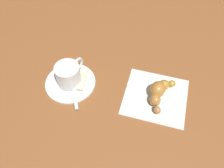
{
  "coord_description": "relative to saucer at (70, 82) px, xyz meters",
  "views": [
    {
      "loc": [
        -0.05,
        0.36,
        0.52
      ],
      "look_at": [
        -0.0,
        -0.0,
        0.03
      ],
      "focal_mm": 37.2,
      "sensor_mm": 36.0,
      "label": 1
    }
  ],
  "objects": [
    {
      "name": "sugar_packet",
      "position": [
        -0.03,
        -0.0,
        0.01
      ],
      "size": [
        0.02,
        0.06,
        0.01
      ],
      "primitive_type": "cube",
      "rotation": [
        0.0,
        0.0,
        10.98
      ],
      "color": "beige",
      "rests_on": "saucer"
    },
    {
      "name": "napkin",
      "position": [
        -0.24,
        0.02,
        -0.0
      ],
      "size": [
        0.18,
        0.18,
        0.0
      ],
      "primitive_type": "cube",
      "rotation": [
        0.0,
        0.0,
        -0.15
      ],
      "color": "silver",
      "rests_on": "ground"
    },
    {
      "name": "teaspoon",
      "position": [
        -0.01,
        -0.0,
        0.01
      ],
      "size": [
        0.06,
        0.14,
        0.01
      ],
      "color": "silver",
      "rests_on": "saucer"
    },
    {
      "name": "saucer",
      "position": [
        0.0,
        0.0,
        0.0
      ],
      "size": [
        0.14,
        0.14,
        0.01
      ],
      "primitive_type": "cylinder",
      "color": "white",
      "rests_on": "ground"
    },
    {
      "name": "croissant",
      "position": [
        -0.24,
        0.01,
        0.02
      ],
      "size": [
        0.08,
        0.11,
        0.04
      ],
      "color": "#A58430",
      "rests_on": "napkin"
    },
    {
      "name": "espresso_cup",
      "position": [
        0.0,
        -0.0,
        0.03
      ],
      "size": [
        0.07,
        0.09,
        0.06
      ],
      "color": "white",
      "rests_on": "saucer"
    },
    {
      "name": "ground_plane",
      "position": [
        -0.12,
        0.01,
        -0.0
      ],
      "size": [
        1.8,
        1.8,
        0.0
      ],
      "primitive_type": "plane",
      "color": "brown"
    }
  ]
}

